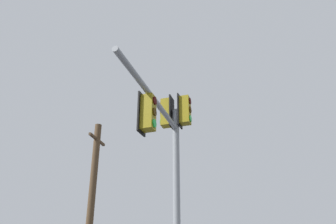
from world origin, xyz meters
TOP-DOWN VIEW (x-y plane):
  - signal_mast_assembly at (-0.52, 0.24)m, footprint 4.45×1.24m
  - utility_pole_wooden at (4.82, 7.09)m, footprint 1.67×0.46m

SIDE VIEW (x-z plane):
  - utility_pole_wooden at x=4.82m, z-range 0.08..9.52m
  - signal_mast_assembly at x=-0.52m, z-range 1.49..8.71m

